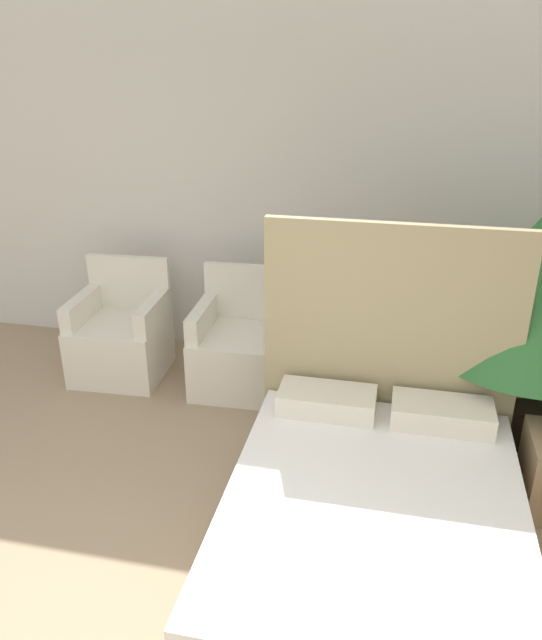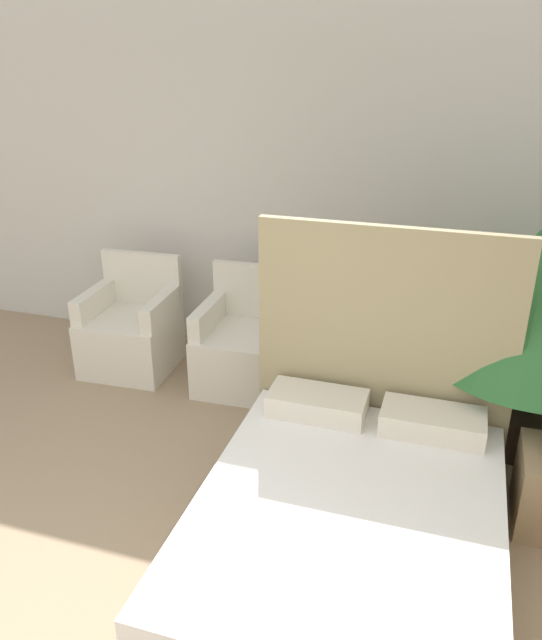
{
  "view_description": "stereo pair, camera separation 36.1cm",
  "coord_description": "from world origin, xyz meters",
  "px_view_note": "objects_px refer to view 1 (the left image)",
  "views": [
    {
      "loc": [
        1.23,
        -1.39,
        2.5
      ],
      "look_at": [
        0.39,
        2.48,
        0.75
      ],
      "focal_mm": 35.0,
      "sensor_mm": 36.0,
      "label": 1
    },
    {
      "loc": [
        1.58,
        -1.3,
        2.5
      ],
      "look_at": [
        0.39,
        2.48,
        0.75
      ],
      "focal_mm": 35.0,
      "sensor_mm": 36.0,
      "label": 2
    }
  ],
  "objects_px": {
    "armchair_near_window_left": "(121,340)",
    "armchair_near_window_right": "(241,352)",
    "potted_palm": "(538,287)",
    "bed": "(374,505)"
  },
  "relations": [
    {
      "from": "armchair_near_window_left",
      "to": "potted_palm",
      "type": "distance_m",
      "value": 3.15
    },
    {
      "from": "armchair_near_window_right",
      "to": "potted_palm",
      "type": "xyz_separation_m",
      "value": [
        2.03,
        -0.25,
        0.8
      ]
    },
    {
      "from": "armchair_near_window_right",
      "to": "potted_palm",
      "type": "distance_m",
      "value": 2.19
    },
    {
      "from": "bed",
      "to": "potted_palm",
      "type": "relative_size",
      "value": 1.23
    },
    {
      "from": "armchair_near_window_right",
      "to": "potted_palm",
      "type": "relative_size",
      "value": 0.57
    },
    {
      "from": "bed",
      "to": "potted_palm",
      "type": "height_order",
      "value": "potted_palm"
    },
    {
      "from": "bed",
      "to": "armchair_near_window_right",
      "type": "height_order",
      "value": "bed"
    },
    {
      "from": "armchair_near_window_left",
      "to": "armchair_near_window_right",
      "type": "height_order",
      "value": "same"
    },
    {
      "from": "armchair_near_window_left",
      "to": "potted_palm",
      "type": "height_order",
      "value": "potted_palm"
    },
    {
      "from": "armchair_near_window_left",
      "to": "armchair_near_window_right",
      "type": "relative_size",
      "value": 1.0
    }
  ]
}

